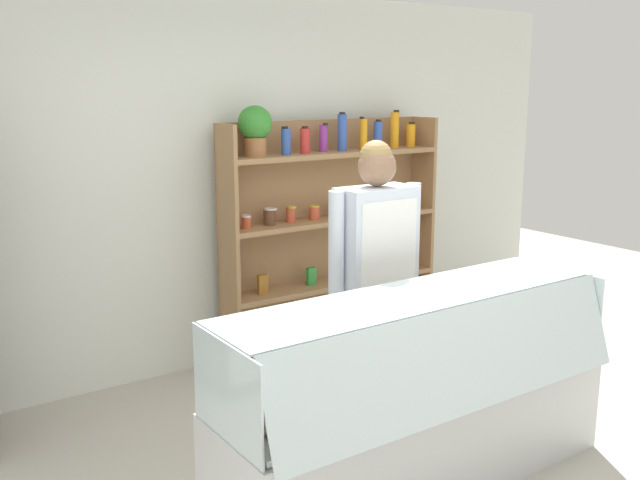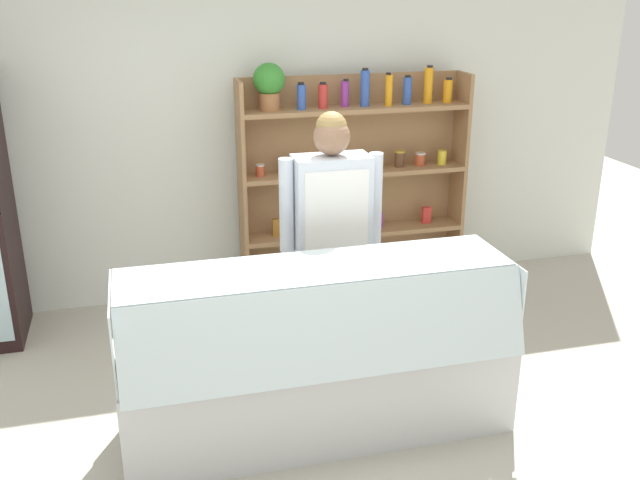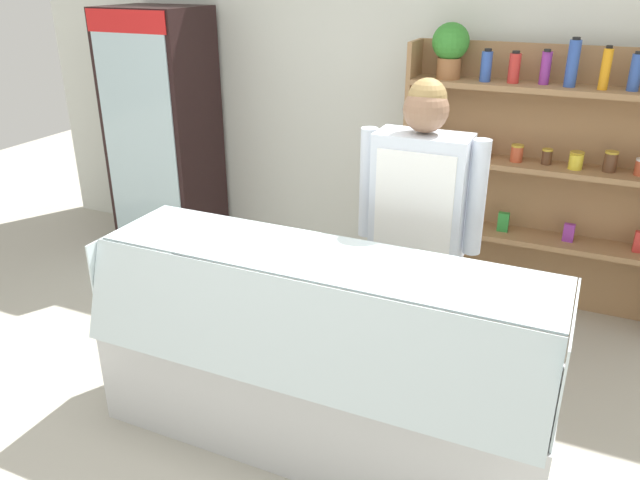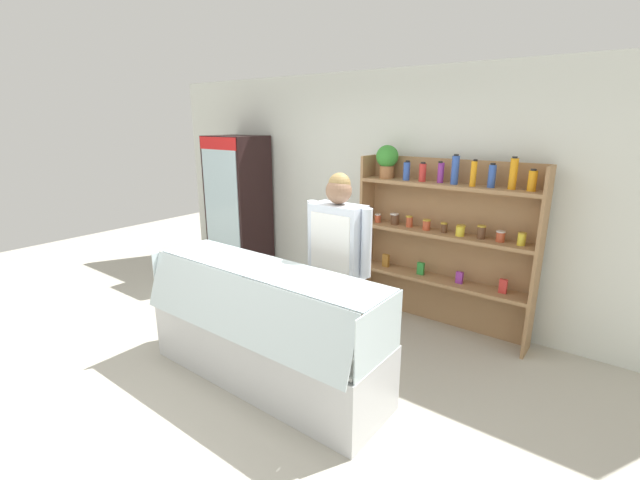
% 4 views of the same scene
% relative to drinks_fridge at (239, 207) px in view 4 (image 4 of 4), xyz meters
% --- Properties ---
extents(ground_plane, '(12.00, 12.00, 0.00)m').
position_rel_drinks_fridge_xyz_m(ground_plane, '(2.02, -1.86, -0.98)').
color(ground_plane, '#B7B2A3').
extents(back_wall, '(6.80, 0.10, 2.70)m').
position_rel_drinks_fridge_xyz_m(back_wall, '(2.02, 0.41, 0.37)').
color(back_wall, silver).
rests_on(back_wall, ground).
extents(drinks_fridge, '(0.75, 0.62, 1.96)m').
position_rel_drinks_fridge_xyz_m(drinks_fridge, '(0.00, 0.00, 0.00)').
color(drinks_fridge, black).
rests_on(drinks_fridge, ground).
extents(shelving_unit, '(1.84, 0.29, 1.91)m').
position_rel_drinks_fridge_xyz_m(shelving_unit, '(2.89, 0.15, 0.08)').
color(shelving_unit, '#9E754C').
rests_on(shelving_unit, ground).
extents(deli_display_case, '(2.19, 0.72, 1.01)m').
position_rel_drinks_fridge_xyz_m(deli_display_case, '(2.16, -1.71, -0.67)').
color(deli_display_case, silver).
rests_on(deli_display_case, ground).
extents(shop_clerk, '(0.67, 0.25, 1.73)m').
position_rel_drinks_fridge_xyz_m(shop_clerk, '(2.43, -1.03, 0.06)').
color(shop_clerk, '#4C4233').
rests_on(shop_clerk, ground).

